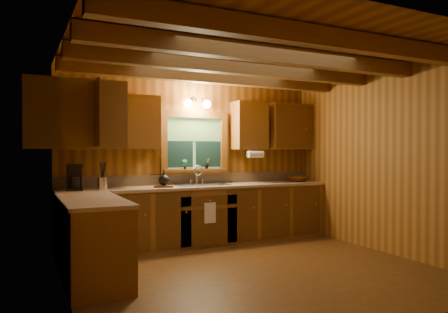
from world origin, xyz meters
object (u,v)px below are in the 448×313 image
Objects in this scene: sink at (201,188)px; wicker_basket at (297,179)px; coffee_maker at (74,177)px; cutting_board at (164,186)px.

sink reaches higher than wicker_basket.
sink is 2.21× the size of wicker_basket.
coffee_maker is 1.28× the size of cutting_board.
wicker_basket is at bearing 6.10° from coffee_maker.
cutting_board is (-0.62, -0.09, 0.06)m from sink.
sink is at bearing 28.01° from cutting_board.
coffee_maker is at bearing -163.01° from cutting_board.
sink is at bearing 178.65° from wicker_basket.
coffee_maker reaches higher than wicker_basket.
cutting_board is 2.38m from wicker_basket.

